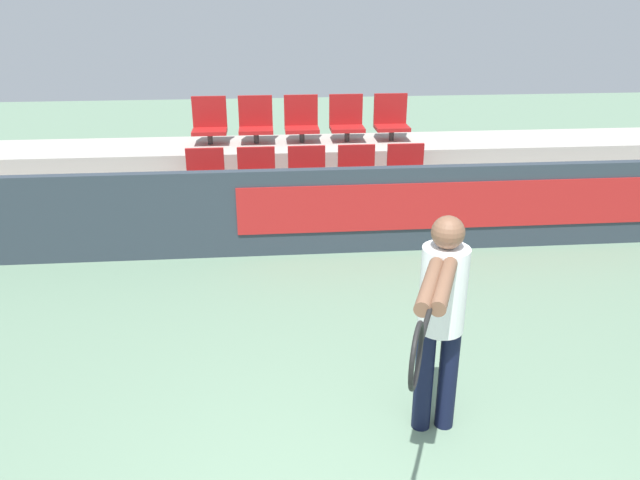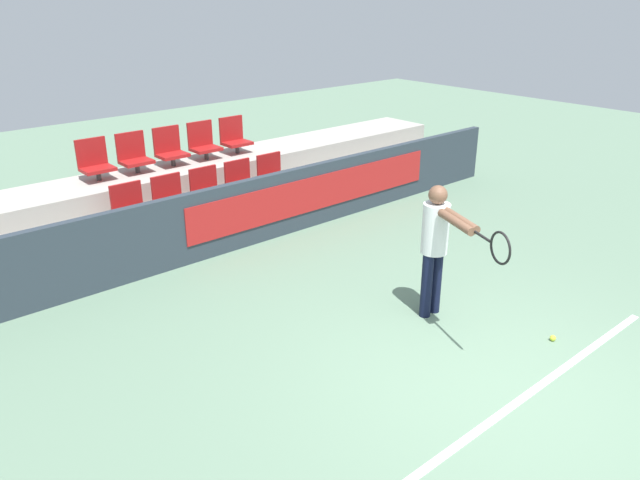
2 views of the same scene
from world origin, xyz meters
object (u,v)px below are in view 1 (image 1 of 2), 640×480
(tennis_player, at_px, (441,310))
(stadium_chair_3, at_px, (357,173))
(stadium_chair_1, at_px, (257,176))
(stadium_chair_0, at_px, (206,177))
(stadium_chair_4, at_px, (406,172))
(stadium_chair_6, at_px, (256,122))
(stadium_chair_8, at_px, (347,120))
(stadium_chair_9, at_px, (391,119))
(stadium_chair_2, at_px, (307,175))
(stadium_chair_5, at_px, (210,123))
(stadium_chair_7, at_px, (301,121))

(tennis_player, bearing_deg, stadium_chair_3, 111.54)
(stadium_chair_1, bearing_deg, stadium_chair_0, 180.00)
(stadium_chair_4, xyz_separation_m, stadium_chair_6, (-1.85, 1.06, 0.44))
(stadium_chair_0, bearing_deg, stadium_chair_3, 0.00)
(stadium_chair_6, relative_size, stadium_chair_8, 1.00)
(stadium_chair_3, xyz_separation_m, stadium_chair_9, (0.62, 1.06, 0.44))
(stadium_chair_2, height_order, stadium_chair_5, stadium_chair_5)
(stadium_chair_1, bearing_deg, stadium_chair_5, 120.10)
(stadium_chair_6, distance_m, stadium_chair_7, 0.62)
(stadium_chair_0, bearing_deg, tennis_player, -65.28)
(stadium_chair_2, xyz_separation_m, stadium_chair_9, (1.23, 1.06, 0.44))
(stadium_chair_0, height_order, stadium_chair_9, stadium_chair_9)
(stadium_chair_7, bearing_deg, stadium_chair_0, -139.22)
(stadium_chair_2, relative_size, tennis_player, 0.39)
(stadium_chair_1, bearing_deg, tennis_player, -73.12)
(stadium_chair_0, relative_size, stadium_chair_9, 1.00)
(stadium_chair_2, xyz_separation_m, stadium_chair_8, (0.62, 1.06, 0.44))
(stadium_chair_3, height_order, stadium_chair_5, stadium_chair_5)
(stadium_chair_0, height_order, stadium_chair_7, stadium_chair_7)
(stadium_chair_0, bearing_deg, stadium_chair_6, 59.90)
(stadium_chair_2, relative_size, stadium_chair_3, 1.00)
(stadium_chair_2, distance_m, stadium_chair_3, 0.62)
(stadium_chair_3, distance_m, stadium_chair_9, 1.31)
(stadium_chair_6, bearing_deg, stadium_chair_4, -29.90)
(stadium_chair_1, relative_size, stadium_chair_7, 1.00)
(stadium_chair_3, relative_size, stadium_chair_8, 1.00)
(stadium_chair_3, bearing_deg, stadium_chair_1, 180.00)
(stadium_chair_5, relative_size, stadium_chair_6, 1.00)
(stadium_chair_5, bearing_deg, stadium_chair_1, -59.90)
(stadium_chair_5, relative_size, stadium_chair_7, 1.00)
(stadium_chair_5, bearing_deg, stadium_chair_2, -40.78)
(stadium_chair_1, height_order, stadium_chair_9, stadium_chair_9)
(stadium_chair_0, bearing_deg, stadium_chair_8, 29.90)
(stadium_chair_4, bearing_deg, stadium_chair_3, 180.00)
(stadium_chair_2, xyz_separation_m, stadium_chair_6, (-0.62, 1.06, 0.44))
(stadium_chair_7, relative_size, stadium_chair_8, 1.00)
(stadium_chair_3, distance_m, stadium_chair_4, 0.62)
(stadium_chair_0, relative_size, stadium_chair_4, 1.00)
(stadium_chair_3, xyz_separation_m, stadium_chair_7, (-0.62, 1.06, 0.44))
(stadium_chair_5, height_order, stadium_chair_8, same)
(stadium_chair_7, distance_m, stadium_chair_8, 0.62)
(stadium_chair_3, height_order, stadium_chair_8, stadium_chair_8)
(stadium_chair_1, distance_m, stadium_chair_3, 1.23)
(stadium_chair_0, xyz_separation_m, stadium_chair_5, (0.00, 1.06, 0.44))
(stadium_chair_4, height_order, stadium_chair_5, stadium_chair_5)
(stadium_chair_1, bearing_deg, stadium_chair_2, 0.00)
(stadium_chair_9, bearing_deg, stadium_chair_3, -120.10)
(stadium_chair_1, relative_size, stadium_chair_8, 1.00)
(stadium_chair_4, bearing_deg, tennis_player, -99.48)
(stadium_chair_7, relative_size, stadium_chair_9, 1.00)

